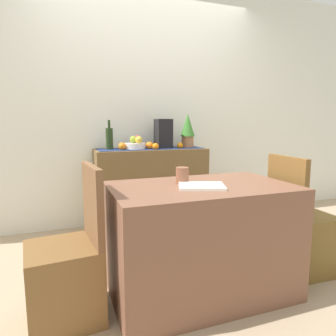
% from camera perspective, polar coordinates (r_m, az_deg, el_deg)
% --- Properties ---
extents(ground_plane, '(6.40, 6.40, 0.02)m').
position_cam_1_polar(ground_plane, '(2.63, 3.49, -17.35)').
color(ground_plane, tan).
rests_on(ground_plane, ground).
extents(room_wall_rear, '(6.40, 0.06, 2.70)m').
position_cam_1_polar(room_wall_rear, '(3.48, -4.18, 12.04)').
color(room_wall_rear, silver).
rests_on(room_wall_rear, ground).
extents(sideboard_console, '(1.19, 0.42, 0.86)m').
position_cam_1_polar(sideboard_console, '(3.30, -3.21, -3.83)').
color(sideboard_console, brown).
rests_on(sideboard_console, ground).
extents(table_runner, '(1.11, 0.32, 0.01)m').
position_cam_1_polar(table_runner, '(3.23, -3.27, 3.70)').
color(table_runner, navy).
rests_on(table_runner, sideboard_console).
extents(fruit_bowl, '(0.23, 0.23, 0.06)m').
position_cam_1_polar(fruit_bowl, '(3.18, -6.39, 4.18)').
color(fruit_bowl, white).
rests_on(fruit_bowl, table_runner).
extents(apple_front, '(0.07, 0.07, 0.07)m').
position_cam_1_polar(apple_front, '(3.18, -6.59, 5.39)').
color(apple_front, olive).
rests_on(apple_front, fruit_bowl).
extents(apple_upper, '(0.08, 0.08, 0.08)m').
position_cam_1_polar(apple_upper, '(3.24, -5.85, 5.49)').
color(apple_upper, '#BB322D').
rests_on(apple_upper, fruit_bowl).
extents(apple_right, '(0.07, 0.07, 0.07)m').
position_cam_1_polar(apple_right, '(3.13, -5.54, 5.33)').
color(apple_right, gold).
rests_on(apple_right, fruit_bowl).
extents(wine_bottle, '(0.07, 0.07, 0.30)m').
position_cam_1_polar(wine_bottle, '(3.13, -11.02, 5.50)').
color(wine_bottle, '#203116').
rests_on(wine_bottle, sideboard_console).
extents(coffee_maker, '(0.16, 0.18, 0.32)m').
position_cam_1_polar(coffee_maker, '(3.27, -0.90, 6.48)').
color(coffee_maker, black).
rests_on(coffee_maker, sideboard_console).
extents(potted_plant, '(0.16, 0.16, 0.37)m').
position_cam_1_polar(potted_plant, '(3.37, 3.73, 7.26)').
color(potted_plant, '#A87147').
rests_on(potted_plant, sideboard_console).
extents(orange_loose_far, '(0.08, 0.08, 0.08)m').
position_cam_1_polar(orange_loose_far, '(3.10, -8.66, 4.08)').
color(orange_loose_far, orange).
rests_on(orange_loose_far, sideboard_console).
extents(orange_loose_near_bowl, '(0.07, 0.07, 0.07)m').
position_cam_1_polar(orange_loose_near_bowl, '(3.12, -2.38, 4.10)').
color(orange_loose_near_bowl, orange).
rests_on(orange_loose_near_bowl, sideboard_console).
extents(orange_loose_end, '(0.07, 0.07, 0.07)m').
position_cam_1_polar(orange_loose_end, '(3.25, 2.30, 4.26)').
color(orange_loose_end, orange).
rests_on(orange_loose_end, sideboard_console).
extents(orange_loose_mid, '(0.08, 0.08, 0.08)m').
position_cam_1_polar(orange_loose_mid, '(3.19, -3.50, 4.29)').
color(orange_loose_mid, orange).
rests_on(orange_loose_mid, sideboard_console).
extents(dining_table, '(1.18, 0.71, 0.74)m').
position_cam_1_polar(dining_table, '(2.07, 6.23, -13.28)').
color(dining_table, brown).
rests_on(dining_table, ground).
extents(open_book, '(0.34, 0.29, 0.02)m').
position_cam_1_polar(open_book, '(1.89, 6.36, -3.42)').
color(open_book, white).
rests_on(open_book, dining_table).
extents(coffee_cup, '(0.08, 0.08, 0.11)m').
position_cam_1_polar(coffee_cup, '(2.00, 2.70, -1.40)').
color(coffee_cup, brown).
rests_on(coffee_cup, dining_table).
extents(chair_near_window, '(0.44, 0.44, 0.90)m').
position_cam_1_polar(chair_near_window, '(1.94, -18.57, -18.77)').
color(chair_near_window, brown).
rests_on(chair_near_window, ground).
extents(chair_by_corner, '(0.41, 0.41, 0.90)m').
position_cam_1_polar(chair_by_corner, '(2.58, 23.84, -11.97)').
color(chair_by_corner, brown).
rests_on(chair_by_corner, ground).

